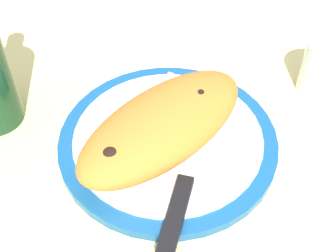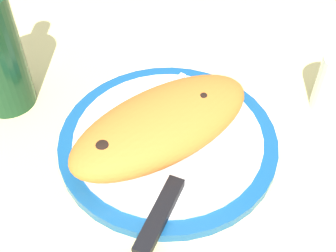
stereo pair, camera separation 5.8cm
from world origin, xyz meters
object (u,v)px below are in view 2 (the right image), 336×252
object	(u,v)px
calzone	(160,122)
knife	(169,197)
plate	(168,140)
fork	(148,111)

from	to	relation	value
calzone	knife	bearing A→B (deg)	54.15
plate	knife	xyz separation A→B (cm)	(6.70, 7.53, 1.40)
plate	fork	world-z (taller)	fork
plate	calzone	bearing A→B (deg)	-20.68
fork	plate	bearing A→B (deg)	79.80
fork	knife	bearing A→B (deg)	59.24
plate	calzone	world-z (taller)	calzone
fork	calzone	bearing A→B (deg)	68.56
plate	calzone	size ratio (longest dim) A/B	1.08
knife	fork	bearing A→B (deg)	-120.76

